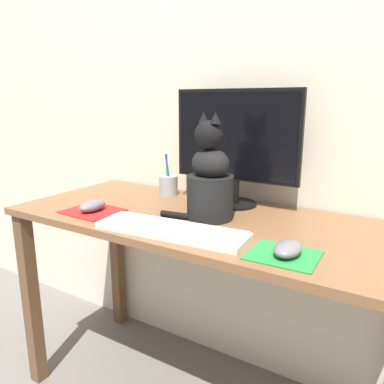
{
  "coord_description": "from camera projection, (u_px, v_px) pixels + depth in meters",
  "views": [
    {
      "loc": [
        0.6,
        -1.05,
        1.13
      ],
      "look_at": [
        0.01,
        -0.09,
        0.86
      ],
      "focal_mm": 35.0,
      "sensor_mm": 36.0,
      "label": 1
    }
  ],
  "objects": [
    {
      "name": "wall_back",
      "position": [
        246.0,
        68.0,
        1.41
      ],
      "size": [
        7.0,
        0.04,
        2.5
      ],
      "color": "beige",
      "rests_on": "ground_plane"
    },
    {
      "name": "desk",
      "position": [
        203.0,
        248.0,
        1.3
      ],
      "size": [
        1.36,
        0.58,
        0.75
      ],
      "color": "brown",
      "rests_on": "ground_plane"
    },
    {
      "name": "monitor",
      "position": [
        236.0,
        142.0,
        1.36
      ],
      "size": [
        0.48,
        0.17,
        0.43
      ],
      "color": "black",
      "rests_on": "desk"
    },
    {
      "name": "keyboard",
      "position": [
        172.0,
        230.0,
        1.11
      ],
      "size": [
        0.47,
        0.17,
        0.02
      ],
      "rotation": [
        0.0,
        0.0,
        0.08
      ],
      "color": "silver",
      "rests_on": "desk"
    },
    {
      "name": "mousepad_left",
      "position": [
        93.0,
        211.0,
        1.33
      ],
      "size": [
        0.2,
        0.17,
        0.0
      ],
      "rotation": [
        0.0,
        0.0,
        -0.04
      ],
      "color": "red",
      "rests_on": "desk"
    },
    {
      "name": "mousepad_right",
      "position": [
        283.0,
        255.0,
        0.95
      ],
      "size": [
        0.18,
        0.16,
        0.0
      ],
      "rotation": [
        0.0,
        0.0,
        0.03
      ],
      "color": "#238438",
      "rests_on": "desk"
    },
    {
      "name": "computer_mouse_left",
      "position": [
        92.0,
        206.0,
        1.32
      ],
      "size": [
        0.06,
        0.11,
        0.04
      ],
      "color": "slate",
      "rests_on": "mousepad_left"
    },
    {
      "name": "computer_mouse_right",
      "position": [
        288.0,
        249.0,
        0.94
      ],
      "size": [
        0.07,
        0.1,
        0.04
      ],
      "color": "slate",
      "rests_on": "mousepad_right"
    },
    {
      "name": "cat",
      "position": [
        210.0,
        180.0,
        1.22
      ],
      "size": [
        0.24,
        0.18,
        0.35
      ],
      "rotation": [
        0.0,
        0.0,
        -0.22
      ],
      "color": "black",
      "rests_on": "desk"
    },
    {
      "name": "pen_cup",
      "position": [
        168.0,
        185.0,
        1.56
      ],
      "size": [
        0.08,
        0.08,
        0.17
      ],
      "color": "#99999E",
      "rests_on": "desk"
    }
  ]
}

